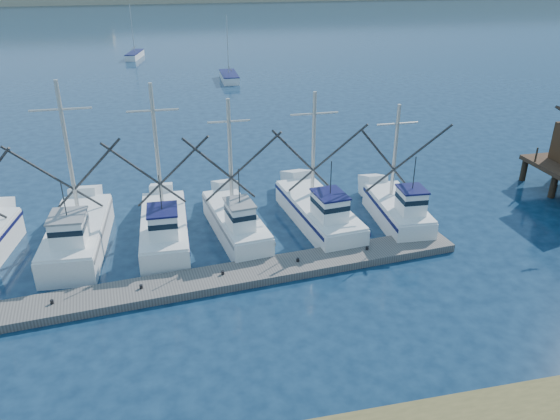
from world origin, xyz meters
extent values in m
plane|color=#0B1D33|center=(0.00, 0.00, 0.00)|extent=(500.00, 500.00, 0.00)
cube|color=#645F5A|center=(-7.45, 5.88, 0.21)|extent=(31.77, 5.28, 0.42)
cube|color=white|center=(-11.83, 11.25, 0.74)|extent=(3.30, 8.18, 1.48)
cube|color=white|center=(-11.83, 9.20, 2.23)|extent=(1.76, 2.05, 1.50)
cylinder|color=#B7B2A8|center=(-11.83, 12.62, 5.31)|extent=(0.22, 0.22, 7.66)
cube|color=white|center=(-7.15, 11.15, 0.68)|extent=(2.71, 7.87, 1.35)
cube|color=white|center=(-7.15, 9.15, 2.10)|extent=(1.51, 1.94, 1.50)
cylinder|color=#B7B2A8|center=(-7.15, 12.48, 5.08)|extent=(0.22, 0.22, 7.45)
cube|color=white|center=(-3.09, 10.94, 0.70)|extent=(3.14, 7.62, 1.40)
cube|color=white|center=(-3.09, 9.04, 2.15)|extent=(1.49, 1.96, 1.50)
cylinder|color=#B7B2A8|center=(-3.09, 12.20, 4.61)|extent=(0.22, 0.22, 6.41)
cube|color=white|center=(2.02, 11.39, 0.66)|extent=(3.53, 8.55, 1.32)
cube|color=white|center=(2.02, 9.26, 2.07)|extent=(1.74, 2.18, 1.50)
cylinder|color=#B7B2A8|center=(2.02, 12.81, 4.56)|extent=(0.22, 0.22, 6.48)
cube|color=white|center=(6.73, 10.42, 0.69)|extent=(2.65, 6.47, 1.38)
cube|color=white|center=(6.73, 8.79, 2.13)|extent=(1.43, 1.62, 1.50)
cylinder|color=#B7B2A8|center=(6.73, 11.50, 4.25)|extent=(0.22, 0.22, 5.74)
cube|color=white|center=(2.44, 53.99, 0.45)|extent=(2.09, 6.07, 0.90)
cylinder|color=#B7B2A8|center=(2.44, 54.29, 4.50)|extent=(0.12, 0.12, 7.20)
cube|color=white|center=(-9.80, 74.24, 0.45)|extent=(2.89, 6.43, 0.90)
cylinder|color=#B7B2A8|center=(-9.80, 74.54, 4.50)|extent=(0.12, 0.12, 7.20)
camera|label=1|loc=(-6.79, -17.20, 14.94)|focal=35.00mm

